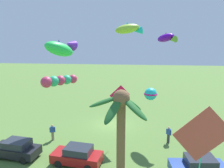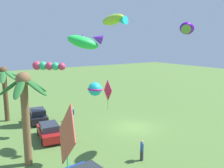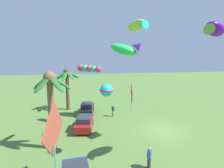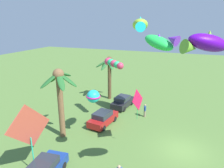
{
  "view_description": "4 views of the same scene",
  "coord_description": "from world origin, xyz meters",
  "px_view_note": "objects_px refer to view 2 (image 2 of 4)",
  "views": [
    {
      "loc": [
        -2.48,
        23.56,
        9.71
      ],
      "look_at": [
        -0.47,
        4.94,
        5.82
      ],
      "focal_mm": 34.78,
      "sensor_mm": 36.0,
      "label": 1
    },
    {
      "loc": [
        -18.32,
        14.81,
        8.76
      ],
      "look_at": [
        -1.97,
        4.08,
        5.3
      ],
      "focal_mm": 37.79,
      "sensor_mm": 36.0,
      "label": 2
    },
    {
      "loc": [
        -16.81,
        8.52,
        8.09
      ],
      "look_at": [
        -0.89,
        5.79,
        5.43
      ],
      "focal_mm": 28.29,
      "sensor_mm": 36.0,
      "label": 3
    },
    {
      "loc": [
        -16.87,
        0.14,
        10.85
      ],
      "look_at": [
        -1.64,
        6.01,
        5.9
      ],
      "focal_mm": 33.27,
      "sensor_mm": 36.0,
      "label": 4
    }
  ],
  "objects_px": {
    "parked_car_2": "(38,115)",
    "kite_ball_6": "(95,89)",
    "palm_tree_0": "(25,100)",
    "kite_tube_4": "(48,66)",
    "kite_diamond_5": "(67,136)",
    "spectator_0": "(142,150)",
    "palm_tree_1": "(5,81)",
    "kite_fish_1": "(85,42)",
    "spectator_1": "(72,114)",
    "kite_fish_3": "(187,28)",
    "kite_fish_2": "(114,20)",
    "kite_diamond_0": "(108,91)",
    "parked_car_0": "(49,131)"
  },
  "relations": [
    {
      "from": "parked_car_2",
      "to": "kite_ball_6",
      "type": "bearing_deg",
      "value": -173.63
    },
    {
      "from": "palm_tree_0",
      "to": "kite_tube_4",
      "type": "distance_m",
      "value": 6.3
    },
    {
      "from": "kite_diamond_5",
      "to": "spectator_0",
      "type": "bearing_deg",
      "value": -80.63
    },
    {
      "from": "palm_tree_1",
      "to": "kite_fish_1",
      "type": "xyz_separation_m",
      "value": [
        -4.89,
        -7.49,
        4.24
      ]
    },
    {
      "from": "kite_diamond_5",
      "to": "spectator_1",
      "type": "bearing_deg",
      "value": -24.77
    },
    {
      "from": "kite_tube_4",
      "to": "kite_fish_3",
      "type": "bearing_deg",
      "value": -137.82
    },
    {
      "from": "kite_fish_2",
      "to": "palm_tree_0",
      "type": "bearing_deg",
      "value": 88.77
    },
    {
      "from": "palm_tree_0",
      "to": "kite_diamond_0",
      "type": "height_order",
      "value": "palm_tree_0"
    },
    {
      "from": "palm_tree_0",
      "to": "kite_fish_2",
      "type": "xyz_separation_m",
      "value": [
        -0.16,
        -7.38,
        5.75
      ]
    },
    {
      "from": "kite_tube_4",
      "to": "kite_ball_6",
      "type": "relative_size",
      "value": 2.01
    },
    {
      "from": "palm_tree_0",
      "to": "parked_car_2",
      "type": "xyz_separation_m",
      "value": [
        8.93,
        -3.22,
        -4.08
      ]
    },
    {
      "from": "spectator_0",
      "to": "kite_fish_1",
      "type": "xyz_separation_m",
      "value": [
        10.41,
        -0.72,
        8.03
      ]
    },
    {
      "from": "parked_car_0",
      "to": "kite_tube_4",
      "type": "height_order",
      "value": "kite_tube_4"
    },
    {
      "from": "palm_tree_0",
      "to": "kite_diamond_5",
      "type": "xyz_separation_m",
      "value": [
        -5.13,
        -0.94,
        -1.1
      ]
    },
    {
      "from": "palm_tree_1",
      "to": "kite_ball_6",
      "type": "distance_m",
      "value": 13.87
    },
    {
      "from": "kite_fish_1",
      "to": "kite_diamond_5",
      "type": "bearing_deg",
      "value": 148.48
    },
    {
      "from": "palm_tree_1",
      "to": "kite_fish_3",
      "type": "bearing_deg",
      "value": -143.95
    },
    {
      "from": "spectator_1",
      "to": "kite_fish_2",
      "type": "bearing_deg",
      "value": -173.67
    },
    {
      "from": "parked_car_2",
      "to": "kite_fish_1",
      "type": "xyz_separation_m",
      "value": [
        -2.61,
        -4.74,
        8.1
      ]
    },
    {
      "from": "spectator_0",
      "to": "kite_fish_3",
      "type": "height_order",
      "value": "kite_fish_3"
    },
    {
      "from": "palm_tree_1",
      "to": "kite_fish_1",
      "type": "relative_size",
      "value": 1.47
    },
    {
      "from": "parked_car_2",
      "to": "kite_diamond_0",
      "type": "height_order",
      "value": "kite_diamond_0"
    },
    {
      "from": "parked_car_2",
      "to": "kite_fish_2",
      "type": "relative_size",
      "value": 1.53
    },
    {
      "from": "kite_fish_1",
      "to": "kite_fish_3",
      "type": "xyz_separation_m",
      "value": [
        -10.38,
        -3.63,
        0.98
      ]
    },
    {
      "from": "parked_car_2",
      "to": "kite_fish_3",
      "type": "bearing_deg",
      "value": -147.19
    },
    {
      "from": "kite_fish_2",
      "to": "parked_car_0",
      "type": "bearing_deg",
      "value": 51.14
    },
    {
      "from": "parked_car_0",
      "to": "kite_ball_6",
      "type": "bearing_deg",
      "value": -163.11
    },
    {
      "from": "palm_tree_0",
      "to": "spectator_1",
      "type": "relative_size",
      "value": 4.27
    },
    {
      "from": "spectator_0",
      "to": "parked_car_2",
      "type": "bearing_deg",
      "value": 17.19
    },
    {
      "from": "spectator_1",
      "to": "kite_fish_3",
      "type": "bearing_deg",
      "value": -155.73
    },
    {
      "from": "palm_tree_1",
      "to": "kite_diamond_0",
      "type": "bearing_deg",
      "value": -147.55
    },
    {
      "from": "parked_car_0",
      "to": "kite_tube_4",
      "type": "xyz_separation_m",
      "value": [
        1.44,
        -0.63,
        5.84
      ]
    },
    {
      "from": "palm_tree_1",
      "to": "kite_ball_6",
      "type": "height_order",
      "value": "palm_tree_1"
    },
    {
      "from": "palm_tree_0",
      "to": "kite_fish_3",
      "type": "height_order",
      "value": "kite_fish_3"
    },
    {
      "from": "kite_tube_4",
      "to": "kite_diamond_5",
      "type": "distance_m",
      "value": 10.83
    },
    {
      "from": "palm_tree_0",
      "to": "parked_car_0",
      "type": "bearing_deg",
      "value": -37.33
    },
    {
      "from": "parked_car_2",
      "to": "kite_ball_6",
      "type": "distance_m",
      "value": 12.01
    },
    {
      "from": "palm_tree_0",
      "to": "kite_diamond_0",
      "type": "xyz_separation_m",
      "value": [
        0.62,
        -7.22,
        -0.3
      ]
    },
    {
      "from": "spectator_1",
      "to": "kite_fish_1",
      "type": "xyz_separation_m",
      "value": [
        -0.76,
        -1.39,
        8.03
      ]
    },
    {
      "from": "parked_car_0",
      "to": "kite_tube_4",
      "type": "distance_m",
      "value": 6.04
    },
    {
      "from": "spectator_1",
      "to": "kite_diamond_0",
      "type": "height_order",
      "value": "kite_diamond_0"
    },
    {
      "from": "parked_car_0",
      "to": "kite_fish_2",
      "type": "height_order",
      "value": "kite_fish_2"
    },
    {
      "from": "parked_car_2",
      "to": "kite_diamond_0",
      "type": "bearing_deg",
      "value": -154.33
    },
    {
      "from": "kite_diamond_5",
      "to": "parked_car_0",
      "type": "bearing_deg",
      "value": -11.64
    },
    {
      "from": "palm_tree_1",
      "to": "spectator_0",
      "type": "bearing_deg",
      "value": -156.14
    },
    {
      "from": "spectator_1",
      "to": "kite_diamond_5",
      "type": "bearing_deg",
      "value": 155.23
    },
    {
      "from": "kite_fish_1",
      "to": "kite_fish_3",
      "type": "height_order",
      "value": "kite_fish_3"
    },
    {
      "from": "parked_car_0",
      "to": "kite_tube_4",
      "type": "relative_size",
      "value": 1.54
    },
    {
      "from": "kite_fish_3",
      "to": "kite_ball_6",
      "type": "xyz_separation_m",
      "value": [
        2.01,
        7.15,
        -4.38
      ]
    },
    {
      "from": "spectator_1",
      "to": "kite_tube_4",
      "type": "height_order",
      "value": "kite_tube_4"
    }
  ]
}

